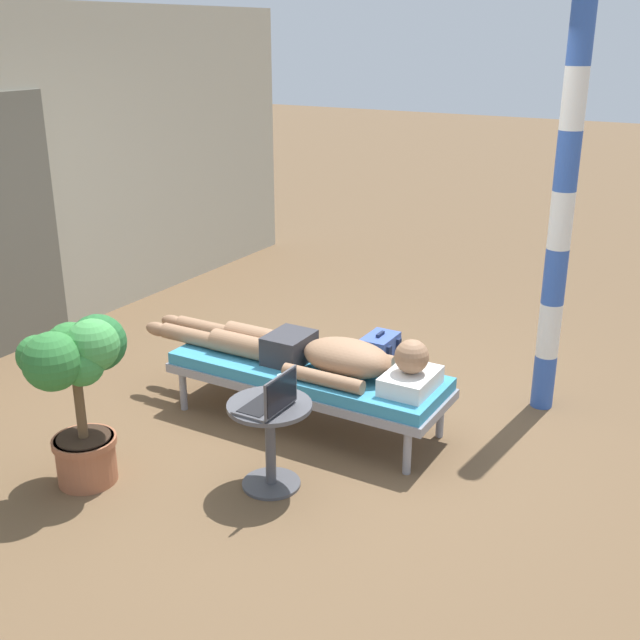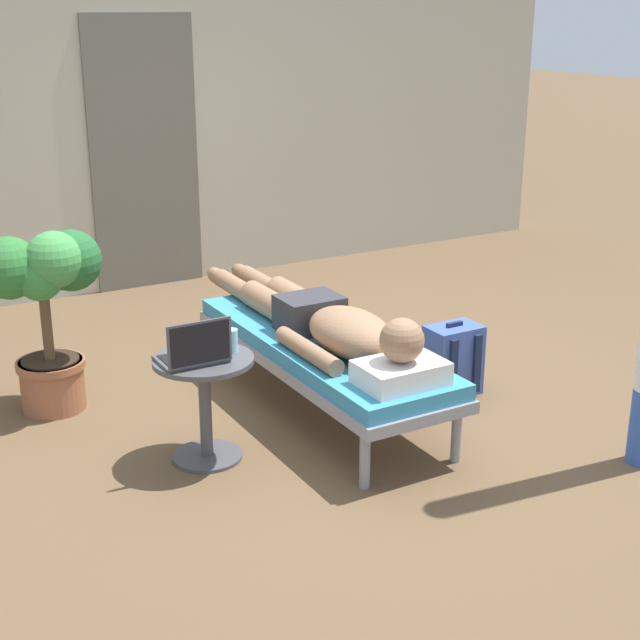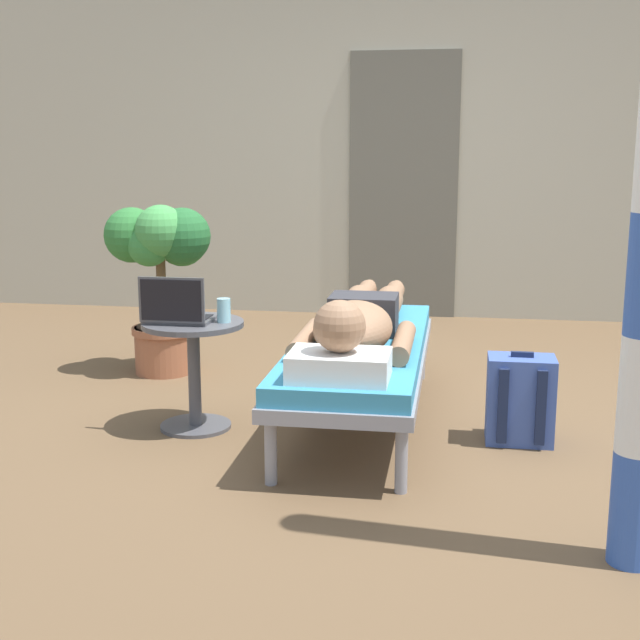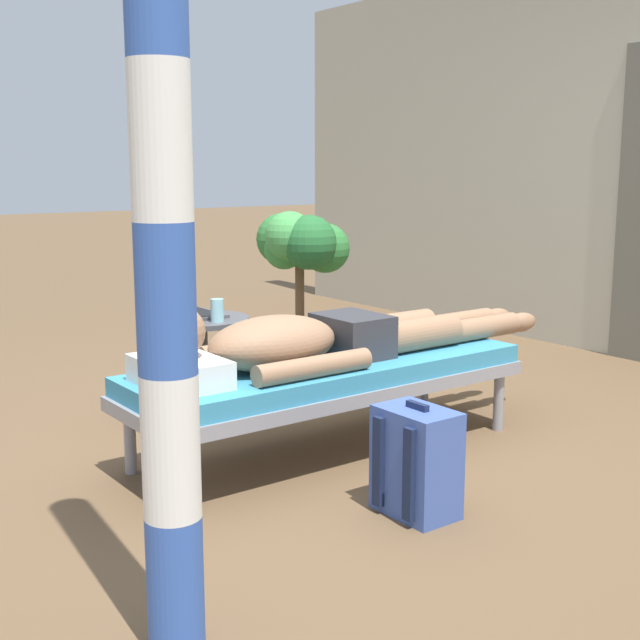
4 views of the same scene
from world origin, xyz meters
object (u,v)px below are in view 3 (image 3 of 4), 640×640
lounge_chair (360,354)px  side_table (194,356)px  laptop (177,311)px  person_reclining (359,321)px  potted_plant (161,260)px  backpack (520,400)px  drink_glass (224,310)px

lounge_chair → side_table: bearing=-164.3°
side_table → laptop: bearing=-139.5°
person_reclining → potted_plant: (-1.26, 0.79, 0.16)m
person_reclining → backpack: 0.83m
lounge_chair → drink_glass: bearing=-161.4°
side_table → potted_plant: (-0.49, 0.95, 0.32)m
lounge_chair → backpack: (0.75, -0.16, -0.15)m
lounge_chair → laptop: bearing=-162.2°
potted_plant → lounge_chair: bearing=-30.4°
person_reclining → laptop: 0.86m
person_reclining → side_table: bearing=-168.3°
side_table → backpack: 1.53m
lounge_chair → laptop: 0.90m
side_table → backpack: side_table is taller
lounge_chair → person_reclining: size_ratio=0.87×
lounge_chair → drink_glass: drink_glass is taller
person_reclining → backpack: person_reclining is taller
side_table → potted_plant: bearing=117.0°
lounge_chair → person_reclining: person_reclining is taller
person_reclining → side_table: size_ratio=4.15×
person_reclining → drink_glass: person_reclining is taller
lounge_chair → potted_plant: potted_plant is taller
side_table → backpack: bearing=2.0°
person_reclining → laptop: laptop is taller
side_table → laptop: 0.24m
person_reclining → potted_plant: potted_plant is taller
side_table → backpack: (1.52, 0.05, -0.16)m
drink_glass → potted_plant: bearing=123.9°
person_reclining → drink_glass: bearing=-166.2°
laptop → backpack: bearing=3.7°
side_table → drink_glass: drink_glass is taller
laptop → potted_plant: (-0.43, 1.00, 0.10)m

